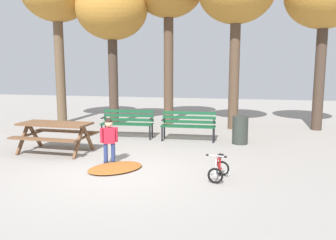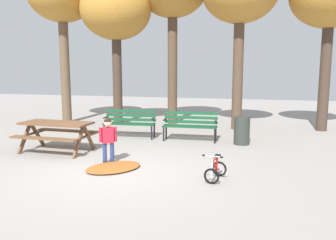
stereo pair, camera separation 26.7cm
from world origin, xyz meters
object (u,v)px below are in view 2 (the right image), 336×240
object	(u,v)px
picnic_table	(57,129)
trash_bin	(242,130)
park_bench_left	(190,124)
kids_bicycle	(216,170)
child_standing	(108,137)
park_bench_far_left	(130,121)

from	to	relation	value
picnic_table	trash_bin	world-z (taller)	trash_bin
park_bench_left	kids_bicycle	size ratio (longest dim) A/B	2.69
park_bench_left	trash_bin	size ratio (longest dim) A/B	2.04
child_standing	kids_bicycle	size ratio (longest dim) A/B	1.72
picnic_table	trash_bin	xyz separation A→B (m)	(4.56, 2.08, -0.20)
kids_bicycle	trash_bin	distance (m)	3.34
trash_bin	child_standing	bearing A→B (deg)	-135.36
child_standing	park_bench_left	bearing A→B (deg)	65.86
park_bench_far_left	child_standing	xyz separation A→B (m)	(0.60, -2.90, 0.10)
picnic_table	park_bench_far_left	xyz separation A→B (m)	(1.15, 2.20, -0.08)
child_standing	kids_bicycle	world-z (taller)	child_standing
trash_bin	park_bench_far_left	bearing A→B (deg)	177.88
child_standing	trash_bin	bearing A→B (deg)	44.64
park_bench_far_left	trash_bin	world-z (taller)	park_bench_far_left
picnic_table	child_standing	world-z (taller)	child_standing
kids_bicycle	trash_bin	xyz separation A→B (m)	(0.33, 3.31, 0.20)
child_standing	trash_bin	world-z (taller)	child_standing
park_bench_far_left	picnic_table	bearing A→B (deg)	-117.58
picnic_table	park_bench_far_left	size ratio (longest dim) A/B	1.12
picnic_table	child_standing	size ratio (longest dim) A/B	1.77
child_standing	kids_bicycle	distance (m)	2.57
park_bench_left	trash_bin	distance (m)	1.52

